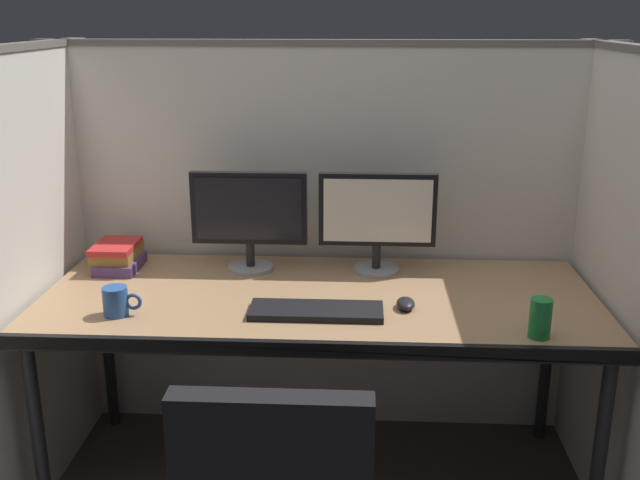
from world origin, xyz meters
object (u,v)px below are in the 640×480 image
Objects in this scene: monitor_right at (377,216)px; book_stack at (118,256)px; computer_mouse at (406,304)px; soda_can at (540,318)px; coffee_mug at (116,301)px; desk at (319,309)px; monitor_left at (249,214)px; keyboard_main at (317,311)px.

monitor_right is 0.99m from book_stack.
computer_mouse is at bearing -17.56° from book_stack.
coffee_mug is (-1.31, 0.10, -0.01)m from soda_can.
book_stack is (-1.07, 0.34, 0.03)m from computer_mouse.
desk is 0.82m from book_stack.
soda_can is at bearing -30.34° from monitor_left.
coffee_mug is at bearing 175.83° from soda_can.
monitor_right is at bearing 130.44° from soda_can.
monitor_left is at bearing 51.67° from coffee_mug.
monitor_left reaches higher than desk.
desk is 0.42m from monitor_right.
monitor_left reaches higher than computer_mouse.
coffee_mug is at bearing -151.09° from monitor_right.
monitor_left reaches higher than book_stack.
coffee_mug is (-0.64, -0.04, 0.04)m from keyboard_main.
coffee_mug reaches higher than desk.
keyboard_main is 0.64m from coffee_mug.
desk is at bearing 160.89° from computer_mouse.
keyboard_main is (0.00, -0.16, 0.06)m from desk.
soda_can is 0.97× the size of coffee_mug.
keyboard_main is 4.48× the size of computer_mouse.
monitor_right is at bearing 1.15° from book_stack.
monitor_left is 4.48× the size of computer_mouse.
monitor_left is at bearing 1.95° from book_stack.
book_stack is 0.46m from coffee_mug.
desk is 0.68m from coffee_mug.
monitor_left is 1.90× the size of book_stack.
desk is 4.42× the size of monitor_right.
monitor_right is 0.51m from keyboard_main.
monitor_left is at bearing 123.48° from keyboard_main.
desk is at bearing -128.00° from monitor_right.
monitor_right reaches higher than computer_mouse.
monitor_left is at bearing 137.12° from desk.
monitor_left is 0.54m from keyboard_main.
monitor_left reaches higher than soda_can.
computer_mouse is (0.29, 0.06, 0.01)m from keyboard_main.
computer_mouse is (0.56, -0.35, -0.20)m from monitor_left.
desk is at bearing 155.94° from soda_can.
monitor_right is 1.90× the size of book_stack.
keyboard_main is at bearing -89.10° from desk.
monitor_right is at bearing 28.91° from coffee_mug.
book_stack is (-0.78, 0.24, 0.10)m from desk.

